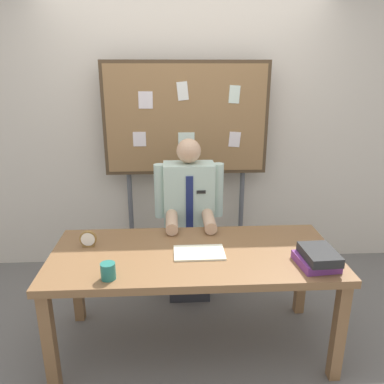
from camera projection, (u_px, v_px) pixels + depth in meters
ground_plane at (194, 344)px, 2.71m from camera, size 12.00×12.00×0.00m
back_wall at (185, 127)px, 3.54m from camera, size 6.40×0.08×2.70m
desk at (194, 263)px, 2.50m from camera, size 1.86×0.81×0.74m
person at (189, 227)px, 3.12m from camera, size 0.55×0.56×1.36m
bulletin_board at (186, 122)px, 3.33m from camera, size 1.45×0.09×1.94m
book_stack at (318, 258)px, 2.29m from camera, size 0.24×0.28×0.11m
open_notebook at (199, 253)px, 2.46m from camera, size 0.33×0.21×0.01m
desk_clock at (88, 239)px, 2.54m from camera, size 0.11×0.04×0.11m
coffee_mug at (108, 271)px, 2.15m from camera, size 0.09×0.09×0.10m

